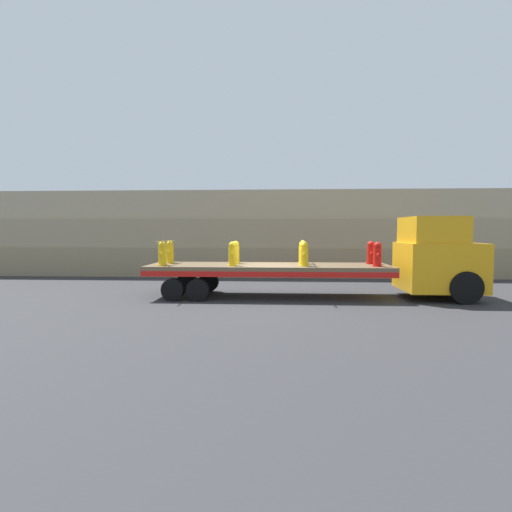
{
  "coord_description": "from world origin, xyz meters",
  "views": [
    {
      "loc": [
        0.42,
        -15.16,
        2.54
      ],
      "look_at": [
        -0.48,
        0.0,
        1.56
      ],
      "focal_mm": 28.0,
      "sensor_mm": 36.0,
      "label": 1
    }
  ],
  "objects_px": {
    "fire_hydrant_yellow_far_1": "(236,252)",
    "fire_hydrant_red_far_3": "(371,253)",
    "fire_hydrant_yellow_near_0": "(162,254)",
    "fire_hydrant_yellow_near_2": "(304,254)",
    "fire_hydrant_red_near_3": "(377,255)",
    "flatbed_trailer": "(254,270)",
    "truck_cab": "(440,258)",
    "fire_hydrant_yellow_far_0": "(170,252)",
    "fire_hydrant_yellow_far_2": "(303,253)",
    "fire_hydrant_yellow_near_1": "(232,254)"
  },
  "relations": [
    {
      "from": "fire_hydrant_yellow_near_1",
      "to": "fire_hydrant_red_near_3",
      "type": "bearing_deg",
      "value": 0.0
    },
    {
      "from": "fire_hydrant_yellow_far_0",
      "to": "fire_hydrant_yellow_far_2",
      "type": "height_order",
      "value": "same"
    },
    {
      "from": "fire_hydrant_yellow_near_0",
      "to": "fire_hydrant_yellow_near_2",
      "type": "distance_m",
      "value": 5.28
    },
    {
      "from": "fire_hydrant_yellow_far_2",
      "to": "fire_hydrant_red_far_3",
      "type": "height_order",
      "value": "same"
    },
    {
      "from": "fire_hydrant_yellow_near_1",
      "to": "fire_hydrant_yellow_far_2",
      "type": "xyz_separation_m",
      "value": [
        2.64,
        1.06,
        0.0
      ]
    },
    {
      "from": "fire_hydrant_yellow_near_1",
      "to": "fire_hydrant_red_near_3",
      "type": "distance_m",
      "value": 5.28
    },
    {
      "from": "fire_hydrant_yellow_near_1",
      "to": "fire_hydrant_red_far_3",
      "type": "xyz_separation_m",
      "value": [
        5.28,
        1.06,
        0.0
      ]
    },
    {
      "from": "flatbed_trailer",
      "to": "fire_hydrant_yellow_far_0",
      "type": "xyz_separation_m",
      "value": [
        -3.42,
        0.53,
        0.66
      ]
    },
    {
      "from": "fire_hydrant_yellow_near_0",
      "to": "fire_hydrant_red_near_3",
      "type": "distance_m",
      "value": 7.92
    },
    {
      "from": "fire_hydrant_yellow_near_2",
      "to": "fire_hydrant_yellow_far_2",
      "type": "xyz_separation_m",
      "value": [
        0.0,
        1.06,
        0.0
      ]
    },
    {
      "from": "fire_hydrant_yellow_far_2",
      "to": "fire_hydrant_red_far_3",
      "type": "relative_size",
      "value": 1.0
    },
    {
      "from": "truck_cab",
      "to": "fire_hydrant_red_near_3",
      "type": "distance_m",
      "value": 2.49
    },
    {
      "from": "fire_hydrant_yellow_far_0",
      "to": "fire_hydrant_yellow_far_1",
      "type": "bearing_deg",
      "value": 0.0
    },
    {
      "from": "fire_hydrant_red_far_3",
      "to": "flatbed_trailer",
      "type": "bearing_deg",
      "value": -173.3
    },
    {
      "from": "truck_cab",
      "to": "fire_hydrant_yellow_near_1",
      "type": "distance_m",
      "value": 7.72
    },
    {
      "from": "fire_hydrant_yellow_near_0",
      "to": "fire_hydrant_yellow_far_2",
      "type": "distance_m",
      "value": 5.38
    },
    {
      "from": "flatbed_trailer",
      "to": "fire_hydrant_yellow_far_2",
      "type": "xyz_separation_m",
      "value": [
        1.86,
        0.53,
        0.66
      ]
    },
    {
      "from": "fire_hydrant_yellow_far_0",
      "to": "fire_hydrant_yellow_near_2",
      "type": "relative_size",
      "value": 1.0
    },
    {
      "from": "fire_hydrant_yellow_near_0",
      "to": "fire_hydrant_yellow_far_0",
      "type": "bearing_deg",
      "value": 90.0
    },
    {
      "from": "fire_hydrant_yellow_near_0",
      "to": "fire_hydrant_yellow_far_1",
      "type": "height_order",
      "value": "same"
    },
    {
      "from": "truck_cab",
      "to": "fire_hydrant_red_near_3",
      "type": "bearing_deg",
      "value": -167.7
    },
    {
      "from": "fire_hydrant_yellow_far_1",
      "to": "fire_hydrant_red_far_3",
      "type": "relative_size",
      "value": 1.0
    },
    {
      "from": "fire_hydrant_yellow_near_0",
      "to": "fire_hydrant_red_far_3",
      "type": "xyz_separation_m",
      "value": [
        7.92,
        1.06,
        0.0
      ]
    },
    {
      "from": "flatbed_trailer",
      "to": "fire_hydrant_yellow_near_1",
      "type": "relative_size",
      "value": 10.24
    },
    {
      "from": "fire_hydrant_red_far_3",
      "to": "fire_hydrant_yellow_far_1",
      "type": "bearing_deg",
      "value": 180.0
    },
    {
      "from": "fire_hydrant_yellow_far_1",
      "to": "flatbed_trailer",
      "type": "bearing_deg",
      "value": -34.23
    },
    {
      "from": "fire_hydrant_red_near_3",
      "to": "fire_hydrant_yellow_near_0",
      "type": "bearing_deg",
      "value": 180.0
    },
    {
      "from": "fire_hydrant_yellow_near_0",
      "to": "fire_hydrant_yellow_near_2",
      "type": "height_order",
      "value": "same"
    },
    {
      "from": "fire_hydrant_yellow_far_0",
      "to": "fire_hydrant_yellow_near_0",
      "type": "bearing_deg",
      "value": -90.0
    },
    {
      "from": "fire_hydrant_yellow_far_1",
      "to": "fire_hydrant_yellow_far_0",
      "type": "bearing_deg",
      "value": 180.0
    },
    {
      "from": "fire_hydrant_yellow_near_2",
      "to": "fire_hydrant_red_far_3",
      "type": "bearing_deg",
      "value": 21.83
    },
    {
      "from": "truck_cab",
      "to": "fire_hydrant_red_far_3",
      "type": "xyz_separation_m",
      "value": [
        -2.42,
        0.53,
        0.15
      ]
    },
    {
      "from": "truck_cab",
      "to": "fire_hydrant_yellow_far_1",
      "type": "height_order",
      "value": "truck_cab"
    },
    {
      "from": "fire_hydrant_yellow_far_1",
      "to": "fire_hydrant_yellow_near_2",
      "type": "height_order",
      "value": "same"
    },
    {
      "from": "flatbed_trailer",
      "to": "fire_hydrant_red_near_3",
      "type": "xyz_separation_m",
      "value": [
        4.5,
        -0.53,
        0.66
      ]
    },
    {
      "from": "fire_hydrant_red_near_3",
      "to": "flatbed_trailer",
      "type": "bearing_deg",
      "value": 173.3
    },
    {
      "from": "fire_hydrant_yellow_far_1",
      "to": "fire_hydrant_red_near_3",
      "type": "bearing_deg",
      "value": -11.32
    },
    {
      "from": "flatbed_trailer",
      "to": "fire_hydrant_yellow_near_2",
      "type": "height_order",
      "value": "fire_hydrant_yellow_near_2"
    },
    {
      "from": "fire_hydrant_yellow_near_2",
      "to": "fire_hydrant_yellow_far_2",
      "type": "bearing_deg",
      "value": 90.0
    },
    {
      "from": "truck_cab",
      "to": "fire_hydrant_yellow_far_0",
      "type": "relative_size",
      "value": 3.41
    },
    {
      "from": "fire_hydrant_yellow_near_2",
      "to": "fire_hydrant_yellow_near_0",
      "type": "bearing_deg",
      "value": 180.0
    },
    {
      "from": "fire_hydrant_red_far_3",
      "to": "fire_hydrant_red_near_3",
      "type": "bearing_deg",
      "value": -90.0
    },
    {
      "from": "flatbed_trailer",
      "to": "truck_cab",
      "type": "bearing_deg",
      "value": 0.0
    },
    {
      "from": "fire_hydrant_yellow_far_1",
      "to": "fire_hydrant_red_far_3",
      "type": "distance_m",
      "value": 5.28
    },
    {
      "from": "fire_hydrant_yellow_near_2",
      "to": "fire_hydrant_yellow_far_2",
      "type": "height_order",
      "value": "same"
    },
    {
      "from": "fire_hydrant_yellow_near_1",
      "to": "fire_hydrant_red_near_3",
      "type": "xyz_separation_m",
      "value": [
        5.28,
        0.0,
        0.0
      ]
    },
    {
      "from": "fire_hydrant_red_near_3",
      "to": "fire_hydrant_red_far_3",
      "type": "distance_m",
      "value": 1.06
    },
    {
      "from": "fire_hydrant_yellow_near_0",
      "to": "fire_hydrant_yellow_near_1",
      "type": "distance_m",
      "value": 2.64
    },
    {
      "from": "flatbed_trailer",
      "to": "fire_hydrant_red_far_3",
      "type": "height_order",
      "value": "fire_hydrant_red_far_3"
    },
    {
      "from": "fire_hydrant_yellow_near_0",
      "to": "fire_hydrant_red_near_3",
      "type": "relative_size",
      "value": 1.0
    }
  ]
}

